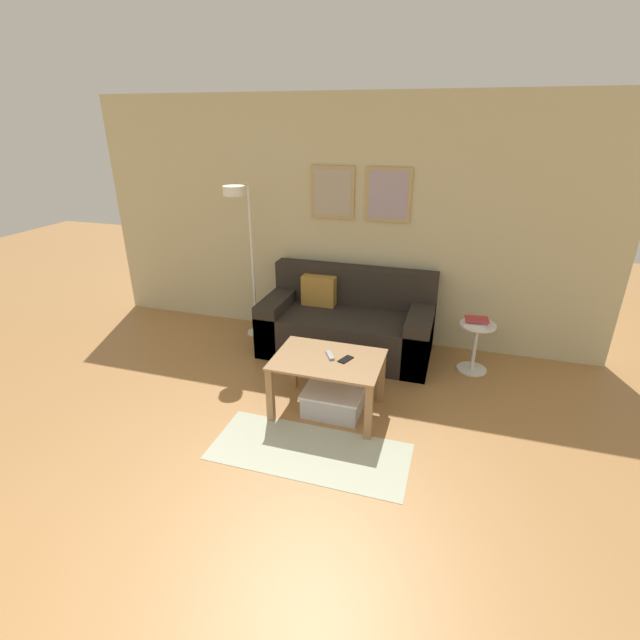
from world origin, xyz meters
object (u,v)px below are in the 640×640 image
(floor_lamp, at_px, (242,229))
(side_table, at_px, (475,343))
(coffee_table, at_px, (328,369))
(couch, at_px, (347,325))
(book_stack, at_px, (476,322))
(remote_control, at_px, (330,355))
(cell_phone, at_px, (346,359))
(storage_bin, at_px, (334,399))

(floor_lamp, bearing_deg, side_table, 1.21)
(coffee_table, xyz_separation_m, floor_lamp, (-1.23, 1.04, 0.87))
(couch, height_order, side_table, couch)
(coffee_table, height_order, side_table, same)
(couch, relative_size, coffee_table, 1.97)
(book_stack, xyz_separation_m, remote_control, (-1.15, -1.04, -0.02))
(floor_lamp, bearing_deg, remote_control, -39.02)
(side_table, bearing_deg, coffee_table, -137.23)
(floor_lamp, relative_size, cell_phone, 12.20)
(couch, relative_size, storage_bin, 3.53)
(book_stack, height_order, cell_phone, book_stack)
(book_stack, xyz_separation_m, cell_phone, (-1.01, -1.06, -0.02))
(storage_bin, bearing_deg, book_stack, 43.88)
(couch, height_order, book_stack, couch)
(coffee_table, bearing_deg, side_table, 42.77)
(coffee_table, bearing_deg, couch, 96.08)
(floor_lamp, xyz_separation_m, cell_phone, (1.37, -1.02, -0.77))
(couch, relative_size, floor_lamp, 1.02)
(floor_lamp, distance_m, remote_control, 1.76)
(side_table, relative_size, remote_control, 3.32)
(side_table, distance_m, cell_phone, 1.50)
(storage_bin, xyz_separation_m, cell_phone, (0.09, 0.00, 0.39))
(couch, distance_m, cell_phone, 1.16)
(coffee_table, relative_size, floor_lamp, 0.52)
(couch, relative_size, cell_phone, 12.49)
(remote_control, bearing_deg, coffee_table, -127.19)
(coffee_table, height_order, storage_bin, coffee_table)
(side_table, bearing_deg, cell_phone, -134.06)
(book_stack, bearing_deg, storage_bin, -136.12)
(storage_bin, bearing_deg, couch, 98.85)
(floor_lamp, xyz_separation_m, side_table, (2.41, 0.05, -0.97))
(cell_phone, bearing_deg, floor_lamp, 165.60)
(remote_control, distance_m, cell_phone, 0.14)
(side_table, bearing_deg, couch, 178.20)
(side_table, xyz_separation_m, cell_phone, (-1.03, -1.07, 0.20))
(storage_bin, xyz_separation_m, side_table, (1.13, 1.07, 0.19))
(cell_phone, bearing_deg, couch, 125.58)
(floor_lamp, height_order, side_table, floor_lamp)
(coffee_table, distance_m, floor_lamp, 1.83)
(storage_bin, height_order, cell_phone, cell_phone)
(cell_phone, bearing_deg, coffee_table, -149.46)
(side_table, distance_m, remote_control, 1.59)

